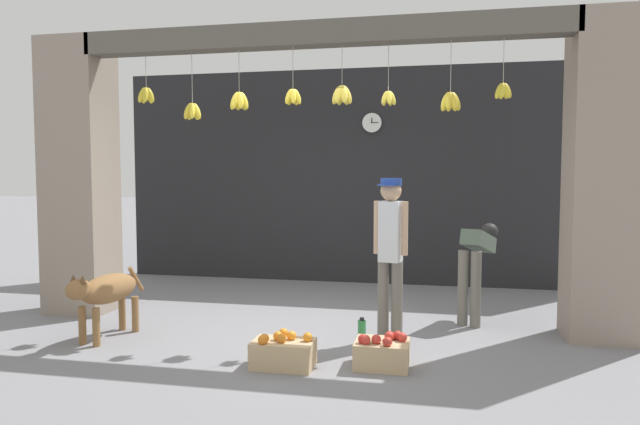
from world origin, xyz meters
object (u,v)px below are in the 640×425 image
(fruit_crate_apples, at_px, (382,352))
(water_bottle, at_px, (362,333))
(worker_stooping, at_px, (477,258))
(fruit_crate_oranges, at_px, (283,352))
(shopkeeper, at_px, (390,247))
(dog, at_px, (106,291))
(wall_clock, at_px, (372,123))

(fruit_crate_apples, distance_m, water_bottle, 0.62)
(worker_stooping, distance_m, fruit_crate_oranges, 2.57)
(shopkeeper, xyz_separation_m, worker_stooping, (0.87, 0.91, -0.22))
(dog, height_order, worker_stooping, worker_stooping)
(fruit_crate_oranges, bearing_deg, wall_clock, 85.42)
(dog, xyz_separation_m, worker_stooping, (3.61, 1.41, 0.23))
(worker_stooping, height_order, fruit_crate_oranges, worker_stooping)
(shopkeeper, relative_size, fruit_crate_oranges, 3.08)
(fruit_crate_oranges, relative_size, water_bottle, 1.93)
(dog, distance_m, shopkeeper, 2.82)
(dog, bearing_deg, water_bottle, 107.46)
(worker_stooping, relative_size, water_bottle, 3.96)
(dog, xyz_separation_m, wall_clock, (2.23, 3.37, 1.90))
(fruit_crate_apples, bearing_deg, wall_clock, 97.98)
(fruit_crate_oranges, relative_size, wall_clock, 1.73)
(water_bottle, distance_m, wall_clock, 3.82)
(wall_clock, bearing_deg, worker_stooping, -54.83)
(fruit_crate_apples, relative_size, water_bottle, 1.69)
(shopkeeper, xyz_separation_m, fruit_crate_apples, (-0.00, -0.77, -0.80))
(fruit_crate_oranges, bearing_deg, dog, 167.13)
(dog, relative_size, fruit_crate_oranges, 2.00)
(shopkeeper, xyz_separation_m, water_bottle, (-0.25, -0.21, -0.80))
(fruit_crate_apples, xyz_separation_m, water_bottle, (-0.25, 0.56, -0.00))
(shopkeeper, height_order, water_bottle, shopkeeper)
(worker_stooping, distance_m, fruit_crate_apples, 1.98)
(fruit_crate_oranges, height_order, wall_clock, wall_clock)
(water_bottle, height_order, wall_clock, wall_clock)
(fruit_crate_apples, bearing_deg, water_bottle, 113.62)
(shopkeeper, height_order, worker_stooping, shopkeeper)
(worker_stooping, height_order, water_bottle, worker_stooping)
(dog, height_order, shopkeeper, shopkeeper)
(shopkeeper, bearing_deg, water_bottle, 54.09)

